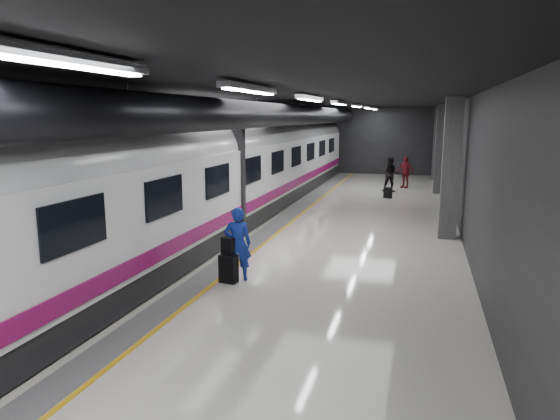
% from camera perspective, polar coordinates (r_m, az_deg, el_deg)
% --- Properties ---
extents(ground, '(40.00, 40.00, 0.00)m').
position_cam_1_polar(ground, '(15.69, 1.95, -3.75)').
color(ground, beige).
rests_on(ground, ground).
extents(platform_hall, '(10.02, 40.02, 4.51)m').
position_cam_1_polar(platform_hall, '(16.20, 1.86, 9.36)').
color(platform_hall, black).
rests_on(platform_hall, ground).
extents(train, '(3.05, 38.00, 4.05)m').
position_cam_1_polar(train, '(16.38, -9.12, 4.10)').
color(train, black).
rests_on(train, ground).
extents(traveler_main, '(0.76, 0.61, 1.79)m').
position_cam_1_polar(traveler_main, '(12.01, -4.87, -3.88)').
color(traveler_main, '#192FC1').
rests_on(traveler_main, ground).
extents(suitcase_main, '(0.45, 0.33, 0.67)m').
position_cam_1_polar(suitcase_main, '(11.99, -5.90, -6.69)').
color(suitcase_main, black).
rests_on(suitcase_main, ground).
extents(shoulder_bag, '(0.34, 0.24, 0.41)m').
position_cam_1_polar(shoulder_bag, '(11.88, -5.98, -4.14)').
color(shoulder_bag, black).
rests_on(shoulder_bag, suitcase_main).
extents(traveler_far_a, '(0.98, 0.81, 1.86)m').
position_cam_1_polar(traveler_far_a, '(26.69, 12.57, 4.01)').
color(traveler_far_a, black).
rests_on(traveler_far_a, ground).
extents(traveler_far_b, '(1.10, 0.88, 1.74)m').
position_cam_1_polar(traveler_far_b, '(28.48, 14.12, 4.22)').
color(traveler_far_b, maroon).
rests_on(traveler_far_b, ground).
extents(suitcase_far, '(0.42, 0.34, 0.53)m').
position_cam_1_polar(suitcase_far, '(24.73, 12.22, 1.96)').
color(suitcase_far, black).
rests_on(suitcase_far, ground).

